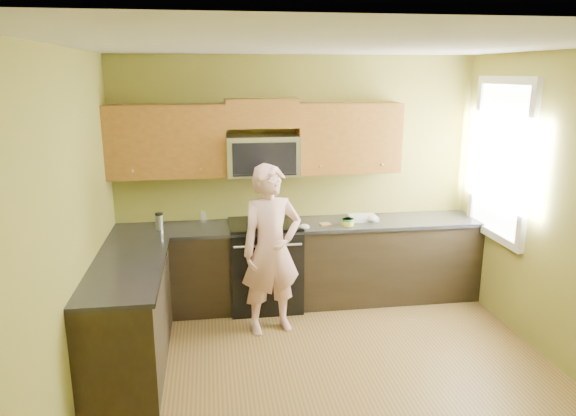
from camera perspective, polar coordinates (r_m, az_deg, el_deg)
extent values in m
plane|color=brown|center=(4.64, 5.07, -18.50)|extent=(4.00, 4.00, 0.00)
plane|color=white|center=(3.91, 5.98, 17.00)|extent=(4.00, 4.00, 0.00)
plane|color=olive|center=(5.98, 0.91, 3.10)|extent=(4.00, 0.00, 4.00)
plane|color=olive|center=(2.34, 17.77, -16.25)|extent=(4.00, 0.00, 4.00)
plane|color=olive|center=(4.10, -22.87, -3.33)|extent=(0.00, 4.00, 4.00)
cube|color=black|center=(5.94, 1.35, -6.10)|extent=(4.00, 0.60, 0.88)
cube|color=black|center=(4.91, -16.67, -11.31)|extent=(0.60, 1.60, 0.88)
cube|color=black|center=(5.79, 1.39, -1.86)|extent=(4.00, 0.62, 0.04)
cube|color=black|center=(4.73, -16.95, -6.26)|extent=(0.62, 1.60, 0.04)
cube|color=brown|center=(5.66, -2.84, 10.12)|extent=(0.76, 0.33, 0.30)
imported|color=#ED8376|center=(5.18, -1.80, -4.53)|extent=(0.70, 0.55, 1.68)
cube|color=#B27F47|center=(5.74, 4.02, -1.75)|extent=(0.13, 0.13, 0.01)
ellipsoid|color=silver|center=(5.55, 1.76, -2.05)|extent=(0.13, 0.13, 0.06)
ellipsoid|color=silver|center=(5.91, 8.96, -1.17)|extent=(0.13, 0.14, 0.07)
cube|color=white|center=(5.97, 8.02, -1.05)|extent=(0.30, 0.24, 0.05)
cylinder|color=silver|center=(5.90, -9.07, -0.91)|extent=(0.09, 0.09, 0.12)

